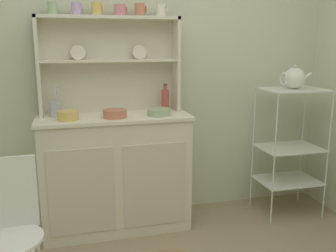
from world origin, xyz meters
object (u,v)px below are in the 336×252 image
(jam_bottle, at_px, (165,100))
(bowl_mixing_large, at_px, (68,115))
(hutch_shelf_unit, at_px, (109,57))
(bakers_rack, at_px, (290,138))
(utensil_jar, at_px, (55,108))
(wire_chair, at_px, (7,223))
(hutch_cabinet, at_px, (116,171))
(cup_sage_0, at_px, (53,8))
(porcelain_teapot, at_px, (294,78))

(jam_bottle, bearing_deg, bowl_mixing_large, -167.89)
(hutch_shelf_unit, xyz_separation_m, bowl_mixing_large, (-0.33, -0.24, -0.39))
(bakers_rack, distance_m, utensil_jar, 1.88)
(wire_chair, distance_m, utensil_jar, 1.03)
(hutch_cabinet, xyz_separation_m, bowl_mixing_large, (-0.33, -0.07, 0.47))
(hutch_shelf_unit, xyz_separation_m, bakers_rack, (1.43, -0.26, -0.66))
(wire_chair, distance_m, jam_bottle, 1.48)
(hutch_cabinet, bearing_deg, bakers_rack, -3.71)
(hutch_shelf_unit, relative_size, bakers_rack, 0.99)
(hutch_shelf_unit, distance_m, jam_bottle, 0.54)
(bakers_rack, distance_m, jam_bottle, 1.09)
(wire_chair, xyz_separation_m, jam_bottle, (1.08, 0.90, 0.47))
(wire_chair, bearing_deg, hutch_shelf_unit, 26.98)
(cup_sage_0, height_order, utensil_jar, cup_sage_0)
(bowl_mixing_large, xyz_separation_m, porcelain_teapot, (1.76, -0.02, 0.22))
(hutch_cabinet, height_order, hutch_shelf_unit, hutch_shelf_unit)
(jam_bottle, height_order, porcelain_teapot, porcelain_teapot)
(jam_bottle, bearing_deg, utensil_jar, -179.41)
(hutch_cabinet, relative_size, hutch_shelf_unit, 1.07)
(wire_chair, distance_m, cup_sage_0, 1.50)
(bakers_rack, bearing_deg, wire_chair, -160.91)
(bakers_rack, bearing_deg, bowl_mixing_large, 179.36)
(utensil_jar, bearing_deg, jam_bottle, 0.59)
(utensil_jar, xyz_separation_m, porcelain_teapot, (1.85, -0.17, 0.19))
(bakers_rack, bearing_deg, porcelain_teapot, 180.00)
(porcelain_teapot, bearing_deg, jam_bottle, 170.00)
(bakers_rack, bearing_deg, hutch_cabinet, 176.29)
(wire_chair, height_order, bowl_mixing_large, bowl_mixing_large)
(cup_sage_0, xyz_separation_m, porcelain_teapot, (1.82, -0.22, -0.51))
(wire_chair, xyz_separation_m, porcelain_teapot, (2.09, 0.72, 0.63))
(bakers_rack, xyz_separation_m, porcelain_teapot, (-0.00, 0.00, 0.49))
(hutch_cabinet, relative_size, bowl_mixing_large, 7.56)
(utensil_jar, relative_size, porcelain_teapot, 0.92)
(bakers_rack, bearing_deg, cup_sage_0, 173.27)
(bakers_rack, relative_size, utensil_jar, 4.43)
(cup_sage_0, xyz_separation_m, jam_bottle, (0.80, -0.04, -0.67))
(wire_chair, xyz_separation_m, utensil_jar, (0.25, 0.90, 0.44))
(hutch_cabinet, bearing_deg, bowl_mixing_large, -167.40)
(cup_sage_0, relative_size, porcelain_teapot, 0.34)
(hutch_shelf_unit, height_order, porcelain_teapot, hutch_shelf_unit)
(cup_sage_0, distance_m, porcelain_teapot, 1.90)
(hutch_shelf_unit, xyz_separation_m, cup_sage_0, (-0.39, -0.04, 0.34))
(hutch_cabinet, distance_m, hutch_shelf_unit, 0.87)
(wire_chair, bearing_deg, bakers_rack, -10.00)
(hutch_cabinet, bearing_deg, jam_bottle, 11.73)
(bowl_mixing_large, bearing_deg, bakers_rack, -0.64)
(wire_chair, height_order, utensil_jar, utensil_jar)
(porcelain_teapot, bearing_deg, bakers_rack, 0.00)
(utensil_jar, bearing_deg, bakers_rack, -5.28)
(bakers_rack, height_order, wire_chair, bakers_rack)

